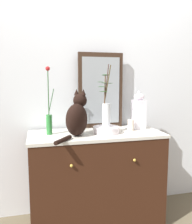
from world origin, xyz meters
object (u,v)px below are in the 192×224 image
object	(u,v)px
mirror_leaning	(101,91)
vase_glass_clear	(106,110)
bowl_porcelain	(106,130)
vase_slim_green	(49,117)
jar_lidded_porcelain	(139,112)
sideboard	(96,178)
cat_sitting	(77,117)
candle_pillar	(131,125)

from	to	relation	value
mirror_leaning	vase_glass_clear	size ratio (longest dim) A/B	1.33
bowl_porcelain	vase_glass_clear	size ratio (longest dim) A/B	0.43
vase_slim_green	bowl_porcelain	distance (m)	0.49
vase_glass_clear	jar_lidded_porcelain	world-z (taller)	vase_glass_clear
sideboard	jar_lidded_porcelain	xyz separation A→B (m)	(0.43, 0.07, 0.57)
mirror_leaning	jar_lidded_porcelain	size ratio (longest dim) A/B	2.01
mirror_leaning	bowl_porcelain	world-z (taller)	mirror_leaning
cat_sitting	vase_slim_green	distance (m)	0.24
mirror_leaning	bowl_porcelain	bearing A→B (deg)	-94.11
mirror_leaning	cat_sitting	bearing A→B (deg)	-133.97
jar_lidded_porcelain	candle_pillar	xyz separation A→B (m)	(-0.11, -0.07, -0.11)
mirror_leaning	cat_sitting	xyz separation A→B (m)	(-0.28, -0.29, -0.20)
sideboard	candle_pillar	bearing A→B (deg)	0.04
sideboard	vase_slim_green	world-z (taller)	vase_slim_green
vase_slim_green	vase_glass_clear	bearing A→B (deg)	-7.20
sideboard	jar_lidded_porcelain	bearing A→B (deg)	9.82
mirror_leaning	vase_glass_clear	world-z (taller)	mirror_leaning
sideboard	mirror_leaning	world-z (taller)	mirror_leaning
mirror_leaning	jar_lidded_porcelain	xyz separation A→B (m)	(0.32, -0.15, -0.19)
jar_lidded_porcelain	candle_pillar	size ratio (longest dim) A/B	3.12
vase_glass_clear	candle_pillar	distance (m)	0.28
vase_slim_green	candle_pillar	xyz separation A→B (m)	(0.71, -0.04, -0.09)
mirror_leaning	bowl_porcelain	xyz separation A→B (m)	(-0.02, -0.25, -0.32)
cat_sitting	jar_lidded_porcelain	size ratio (longest dim) A/B	1.15
sideboard	bowl_porcelain	xyz separation A→B (m)	(0.08, -0.03, 0.44)
mirror_leaning	cat_sitting	size ratio (longest dim) A/B	1.74
vase_slim_green	vase_glass_clear	distance (m)	0.48
vase_glass_clear	jar_lidded_porcelain	size ratio (longest dim) A/B	1.51
bowl_porcelain	candle_pillar	world-z (taller)	candle_pillar
candle_pillar	vase_glass_clear	bearing A→B (deg)	-174.30
mirror_leaning	candle_pillar	bearing A→B (deg)	-45.80
sideboard	vase_glass_clear	bearing A→B (deg)	-15.80
vase_glass_clear	candle_pillar	bearing A→B (deg)	5.70
vase_slim_green	jar_lidded_porcelain	distance (m)	0.82
jar_lidded_porcelain	vase_glass_clear	bearing A→B (deg)	-164.21
bowl_porcelain	vase_slim_green	bearing A→B (deg)	172.40
sideboard	vase_glass_clear	xyz separation A→B (m)	(0.08, -0.02, 0.61)
mirror_leaning	jar_lidded_porcelain	world-z (taller)	mirror_leaning
vase_glass_clear	candle_pillar	size ratio (longest dim) A/B	4.71
sideboard	mirror_leaning	distance (m)	0.80
jar_lidded_porcelain	cat_sitting	bearing A→B (deg)	-167.19
vase_glass_clear	cat_sitting	bearing A→B (deg)	-171.28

